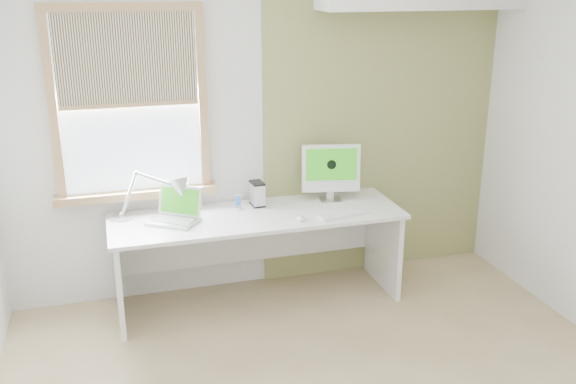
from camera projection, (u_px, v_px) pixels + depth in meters
name	position (u px, v px, depth m)	size (l,w,h in m)	color
room	(343.00, 199.00, 3.44)	(4.04, 3.54, 2.64)	tan
accent_wall	(381.00, 121.00, 5.29)	(2.00, 0.02, 2.60)	#848E52
window	(130.00, 105.00, 4.65)	(1.20, 0.14, 1.42)	#A27D51
desk	(256.00, 235.00, 4.96)	(2.20, 0.70, 0.73)	white
desk_lamp	(169.00, 192.00, 4.74)	(0.63, 0.28, 0.36)	silver
laptop	(176.00, 213.00, 4.70)	(0.44, 0.42, 0.24)	silver
phone_dock	(238.00, 205.00, 4.94)	(0.07, 0.07, 0.12)	silver
external_drive	(257.00, 194.00, 5.00)	(0.10, 0.15, 0.19)	silver
imac	(331.00, 169.00, 5.07)	(0.47, 0.19, 0.45)	silver
keyboard	(344.00, 215.00, 4.81)	(0.41, 0.18, 0.02)	white
mouse	(301.00, 218.00, 4.72)	(0.06, 0.10, 0.03)	white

